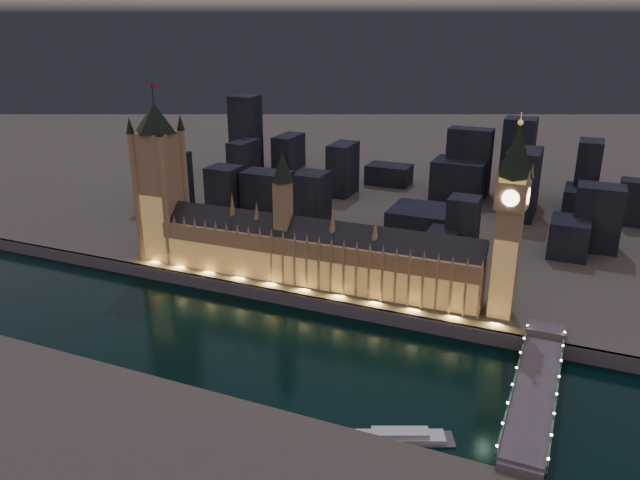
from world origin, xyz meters
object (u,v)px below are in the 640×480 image
at_px(victoria_tower, 160,174).
at_px(river_boat, 400,437).
at_px(palace_of_westminster, 312,253).
at_px(elizabeth_tower, 511,207).
at_px(westminster_bridge, 535,391).

xyz_separation_m(victoria_tower, river_boat, (196.12, -113.65, -62.40)).
distance_m(palace_of_westminster, victoria_tower, 113.47).
bearing_deg(elizabeth_tower, victoria_tower, -180.00).
distance_m(elizabeth_tower, westminster_bridge, 93.68).
relative_size(westminster_bridge, river_boat, 2.58).
bearing_deg(river_boat, victoria_tower, 149.91).
distance_m(palace_of_westminster, westminster_bridge, 151.93).
relative_size(palace_of_westminster, river_boat, 4.61).
bearing_deg(river_boat, elizabeth_tower, 79.10).
distance_m(westminster_bridge, river_boat, 67.28).
distance_m(victoria_tower, elizabeth_tower, 218.04).
xyz_separation_m(elizabeth_tower, river_boat, (-21.88, -113.65, -66.79)).
xyz_separation_m(victoria_tower, elizabeth_tower, (218.00, 0.00, 4.39)).
xyz_separation_m(westminster_bridge, river_boat, (-46.65, -48.28, -4.43)).
xyz_separation_m(palace_of_westminster, elizabeth_tower, (110.94, 0.18, 41.97)).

